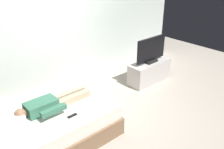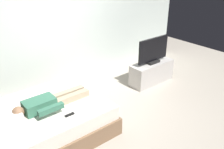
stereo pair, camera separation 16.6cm
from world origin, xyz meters
name	(u,v)px [view 1 (the left image)]	position (x,y,z in m)	size (l,w,h in m)	color
ground_plane	(107,117)	(0.00, 0.00, 0.00)	(10.00, 10.00, 0.00)	#ADA393
back_wall	(71,23)	(0.40, 1.65, 1.40)	(6.40, 0.10, 2.80)	silver
bed	(49,122)	(-1.04, 0.23, 0.26)	(1.92, 1.56, 0.54)	brown
pillow	(5,121)	(-1.67, 0.23, 0.60)	(0.48, 0.34, 0.12)	white
person	(49,104)	(-1.01, 0.18, 0.62)	(1.26, 0.46, 0.18)	#387056
remote	(72,116)	(-0.86, -0.22, 0.55)	(0.15, 0.04, 0.02)	black
tv_stand	(149,72)	(1.71, 0.44, 0.25)	(1.10, 0.40, 0.50)	#B7B2AD
tv	(151,50)	(1.71, 0.44, 0.78)	(0.88, 0.20, 0.59)	black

